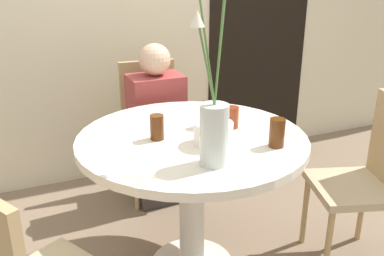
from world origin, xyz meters
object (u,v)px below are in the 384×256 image
drink_glass_0 (277,133)px  drink_glass_1 (232,117)px  drink_glass_3 (209,114)px  birthday_cake (213,133)px  person_guest (157,131)px  chair_left_flank (152,121)px  side_plate (225,116)px  chair_far_back (369,173)px  drink_glass_2 (157,127)px  flower_vase (214,114)px

drink_glass_0 → drink_glass_1: drink_glass_0 is taller
drink_glass_3 → birthday_cake: bearing=-110.8°
drink_glass_1 → person_guest: (-0.15, 0.73, -0.31)m
chair_left_flank → birthday_cake: 1.08m
drink_glass_0 → person_guest: bearing=102.1°
drink_glass_0 → drink_glass_1: 0.30m
drink_glass_1 → drink_glass_3: drink_glass_3 is taller
chair_left_flank → drink_glass_3: size_ratio=7.14×
drink_glass_1 → side_plate: bearing=74.2°
chair_left_flank → drink_glass_0: bearing=-74.4°
chair_far_back → drink_glass_0: (-0.57, 0.02, 0.31)m
drink_glass_0 → drink_glass_2: bearing=147.5°
flower_vase → person_guest: 1.17m
side_plate → person_guest: bearing=108.5°
side_plate → drink_glass_1: size_ratio=1.50×
chair_far_back → drink_glass_2: 1.13m
chair_left_flank → chair_far_back: (0.78, -1.20, 0.00)m
chair_left_flank → birthday_cake: size_ratio=5.14×
chair_left_flank → chair_far_back: size_ratio=1.00×
drink_glass_3 → person_guest: size_ratio=0.12×
side_plate → drink_glass_2: bearing=-161.0°
drink_glass_1 → person_guest: person_guest is taller
side_plate → drink_glass_1: drink_glass_1 is taller
drink_glass_1 → drink_glass_2: bearing=179.6°
side_plate → drink_glass_0: (0.03, -0.44, 0.06)m
flower_vase → side_plate: flower_vase is taller
chair_left_flank → side_plate: bearing=-70.6°
chair_far_back → drink_glass_0: 0.65m
flower_vase → drink_glass_2: 0.40m
chair_left_flank → side_plate: 0.80m
chair_left_flank → drink_glass_3: bearing=-81.6°
flower_vase → drink_glass_3: flower_vase is taller
side_plate → birthday_cake: bearing=-125.8°
side_plate → drink_glass_0: 0.45m
chair_far_back → birthday_cake: size_ratio=5.14×
chair_far_back → person_guest: bearing=-124.4°
side_plate → drink_glass_0: drink_glass_0 is taller
drink_glass_0 → flower_vase: bearing=-172.2°
birthday_cake → person_guest: bearing=88.1°
drink_glass_3 → side_plate: bearing=33.5°
person_guest → birthday_cake: bearing=-91.9°
chair_far_back → side_plate: (-0.60, 0.47, 0.25)m
chair_far_back → drink_glass_0: size_ratio=7.05×
side_plate → person_guest: 0.66m
chair_left_flank → drink_glass_0: chair_left_flank is taller
birthday_cake → side_plate: (0.22, 0.31, -0.05)m
drink_glass_3 → drink_glass_1: bearing=-31.7°
chair_far_back → drink_glass_1: (-0.64, 0.31, 0.30)m
birthday_cake → drink_glass_1: size_ratio=1.68×
drink_glass_3 → person_guest: person_guest is taller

